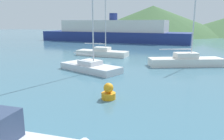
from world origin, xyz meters
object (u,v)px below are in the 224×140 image
at_px(sailboat_middle, 186,61).
at_px(buoy_marker, 108,92).
at_px(ferry_distant, 113,32).
at_px(sailboat_outer, 102,52).
at_px(sailboat_inner, 90,66).

height_order(sailboat_middle, buoy_marker, sailboat_middle).
bearing_deg(ferry_distant, buoy_marker, -67.73).
height_order(sailboat_outer, ferry_distant, sailboat_outer).
distance_m(sailboat_inner, sailboat_outer, 9.33).
relative_size(sailboat_inner, ferry_distant, 0.31).
distance_m(sailboat_middle, ferry_distant, 31.07).
height_order(sailboat_inner, buoy_marker, sailboat_inner).
distance_m(sailboat_middle, sailboat_outer, 11.16).
distance_m(sailboat_inner, buoy_marker, 7.71).
bearing_deg(ferry_distant, sailboat_middle, -53.71).
relative_size(sailboat_inner, sailboat_outer, 1.28).
xyz_separation_m(sailboat_outer, ferry_distant, (-7.40, 22.11, 1.68)).
bearing_deg(sailboat_outer, sailboat_middle, -16.24).
bearing_deg(sailboat_inner, ferry_distant, 126.98).
bearing_deg(sailboat_middle, ferry_distant, 99.45).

